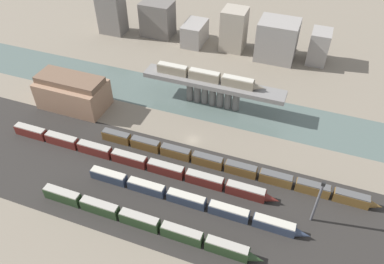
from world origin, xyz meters
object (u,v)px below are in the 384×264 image
at_px(train_yard_near, 144,222).
at_px(train_yard_mid, 191,200).
at_px(warehouse_building, 73,92).
at_px(signal_tower, 317,202).
at_px(train_on_bridge, 208,76).
at_px(train_yard_outer, 228,166).
at_px(train_yard_far, 133,160).

xyz_separation_m(train_yard_near, train_yard_mid, (9.87, 11.87, -0.28)).
relative_size(train_yard_mid, warehouse_building, 2.63).
distance_m(train_yard_near, signal_tower, 48.69).
xyz_separation_m(train_on_bridge, warehouse_building, (-48.78, -19.70, -6.27)).
relative_size(train_on_bridge, train_yard_outer, 0.46).
relative_size(train_yard_outer, warehouse_building, 3.57).
distance_m(train_yard_far, warehouse_building, 42.41).
bearing_deg(train_yard_mid, warehouse_building, 153.49).
bearing_deg(signal_tower, train_yard_mid, -168.75).
bearing_deg(train_yard_outer, train_yard_far, -164.52).
distance_m(train_yard_mid, train_yard_outer, 18.46).
distance_m(train_yard_near, warehouse_building, 65.78).
bearing_deg(train_yard_outer, signal_tower, -20.29).
bearing_deg(train_yard_mid, train_yard_outer, 70.03).
bearing_deg(warehouse_building, train_on_bridge, 21.99).
xyz_separation_m(train_yard_near, signal_tower, (44.49, 18.75, 6.33)).
bearing_deg(train_yard_far, train_yard_near, -56.25).
relative_size(train_yard_mid, train_yard_outer, 0.74).
bearing_deg(warehouse_building, train_yard_far, -30.01).
bearing_deg(train_on_bridge, train_yard_far, -106.72).
bearing_deg(signal_tower, train_yard_near, -157.14).
xyz_separation_m(train_on_bridge, train_yard_near, (1.69, -61.67, -10.54)).
distance_m(train_yard_near, train_yard_outer, 33.40).
bearing_deg(train_yard_near, signal_tower, 22.86).
bearing_deg(train_on_bridge, train_yard_mid, -76.93).
bearing_deg(train_yard_near, train_on_bridge, 91.57).
height_order(train_yard_mid, warehouse_building, warehouse_building).
bearing_deg(signal_tower, train_yard_far, 177.92).
height_order(train_on_bridge, train_yard_outer, train_on_bridge).
relative_size(train_on_bridge, warehouse_building, 1.63).
xyz_separation_m(train_on_bridge, signal_tower, (46.18, -42.92, -4.21)).
xyz_separation_m(train_on_bridge, train_yard_mid, (11.56, -49.80, -10.81)).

